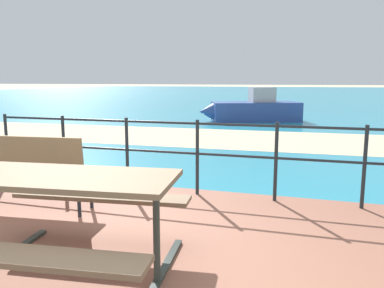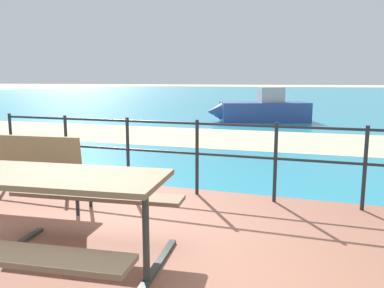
# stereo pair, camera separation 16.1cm
# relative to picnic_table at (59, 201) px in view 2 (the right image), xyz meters

# --- Properties ---
(sea_water) EXTENTS (90.00, 90.00, 0.01)m
(sea_water) POSITION_rel_picnic_table_xyz_m (0.32, 39.93, -0.63)
(sea_water) COLOR teal
(sea_water) RESTS_ON ground
(beach_strip) EXTENTS (54.05, 4.43, 0.01)m
(beach_strip) POSITION_rel_picnic_table_xyz_m (0.32, 7.58, -0.63)
(beach_strip) COLOR beige
(beach_strip) RESTS_ON ground
(picnic_table) EXTENTS (1.73, 1.63, 0.78)m
(picnic_table) POSITION_rel_picnic_table_xyz_m (0.00, 0.00, 0.00)
(picnic_table) COLOR #7A6047
(picnic_table) RESTS_ON patio_paving
(park_bench) EXTENTS (1.58, 0.58, 0.87)m
(park_bench) POSITION_rel_picnic_table_xyz_m (-1.36, 1.14, -0.05)
(park_bench) COLOR #8C704C
(park_bench) RESTS_ON patio_paving
(railing_fence) EXTENTS (5.94, 0.04, 0.96)m
(railing_fence) POSITION_rel_picnic_table_xyz_m (0.32, 2.32, 0.02)
(railing_fence) COLOR #1E2328
(railing_fence) RESTS_ON patio_paving
(boat_near) EXTENTS (3.78, 2.43, 1.24)m
(boat_near) POSITION_rel_picnic_table_xyz_m (-0.31, 12.10, -0.21)
(boat_near) COLOR #2D478C
(boat_near) RESTS_ON sea_water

